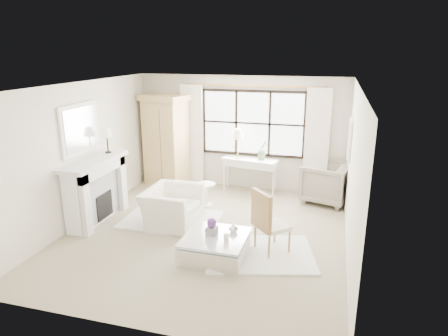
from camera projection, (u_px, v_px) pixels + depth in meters
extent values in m
plane|color=tan|center=(206.00, 233.00, 7.41)|extent=(5.50, 5.50, 0.00)
plane|color=white|center=(204.00, 85.00, 6.64)|extent=(5.50, 5.50, 0.00)
plane|color=beige|center=(241.00, 133.00, 9.56)|extent=(5.00, 0.00, 5.00)
plane|color=beige|center=(129.00, 228.00, 4.49)|extent=(5.00, 0.00, 5.00)
plane|color=white|center=(81.00, 154.00, 7.67)|extent=(0.00, 5.50, 5.50)
plane|color=silver|center=(353.00, 175.00, 6.39)|extent=(0.00, 5.50, 5.50)
cube|color=white|center=(253.00, 123.00, 9.40)|extent=(2.40, 0.02, 1.50)
cylinder|color=#B47F3E|center=(253.00, 86.00, 9.09)|extent=(3.30, 0.04, 0.04)
cube|color=white|center=(192.00, 136.00, 9.81)|extent=(0.55, 0.10, 2.47)
cube|color=white|center=(317.00, 143.00, 9.04)|extent=(0.55, 0.10, 2.47)
cube|color=white|center=(95.00, 192.00, 7.83)|extent=(0.34, 1.50, 1.18)
cube|color=silver|center=(103.00, 195.00, 7.80)|extent=(0.03, 1.22, 0.97)
cube|color=black|center=(104.00, 206.00, 7.86)|extent=(0.06, 0.52, 0.50)
cube|color=white|center=(93.00, 161.00, 7.64)|extent=(0.58, 1.66, 0.08)
cube|color=white|center=(80.00, 129.00, 7.52)|extent=(0.05, 1.15, 0.95)
cube|color=silver|center=(81.00, 129.00, 7.51)|extent=(0.02, 1.00, 0.80)
cube|color=white|center=(350.00, 140.00, 7.91)|extent=(0.04, 0.62, 0.82)
cube|color=#BEB093|center=(349.00, 140.00, 7.91)|extent=(0.01, 0.52, 0.72)
cylinder|color=black|center=(108.00, 152.00, 8.08)|extent=(0.12, 0.12, 0.03)
cylinder|color=black|center=(108.00, 144.00, 8.03)|extent=(0.03, 0.03, 0.30)
cone|color=#FFF2D0|center=(107.00, 132.00, 7.97)|extent=(0.22, 0.22, 0.18)
cube|color=tan|center=(166.00, 144.00, 9.80)|extent=(1.13, 0.86, 2.10)
cube|color=tan|center=(164.00, 98.00, 9.47)|extent=(1.27, 0.99, 0.14)
cube|color=white|center=(250.00, 164.00, 9.43)|extent=(1.29, 0.61, 0.14)
cube|color=white|center=(250.00, 160.00, 9.40)|extent=(1.36, 0.66, 0.06)
cylinder|color=#B6953F|center=(238.00, 157.00, 9.48)|extent=(0.14, 0.14, 0.03)
cylinder|color=#B6953F|center=(238.00, 147.00, 9.41)|extent=(0.02, 0.02, 0.46)
cone|color=#F9EFCB|center=(238.00, 134.00, 9.31)|extent=(0.28, 0.28, 0.22)
imported|color=#57724C|center=(263.00, 150.00, 9.25)|extent=(0.33, 0.33, 0.47)
cylinder|color=white|center=(206.00, 205.00, 8.71)|extent=(0.26, 0.26, 0.03)
cylinder|color=white|center=(206.00, 195.00, 8.64)|extent=(0.06, 0.06, 0.44)
cylinder|color=white|center=(206.00, 184.00, 8.58)|extent=(0.40, 0.40, 0.03)
cube|color=silver|center=(172.00, 219.00, 7.96)|extent=(1.88, 1.33, 0.03)
cube|color=white|center=(260.00, 254.00, 6.63)|extent=(2.03, 1.72, 0.03)
imported|color=white|center=(172.00, 206.00, 7.72)|extent=(1.00, 1.13, 0.71)
imported|color=gray|center=(326.00, 183.00, 8.82)|extent=(1.20, 1.18, 0.89)
cube|color=silver|center=(273.00, 226.00, 6.62)|extent=(0.66, 0.66, 0.07)
cube|color=#A57A45|center=(261.00, 211.00, 6.43)|extent=(0.36, 0.39, 0.60)
cube|color=silver|center=(215.00, 248.00, 6.51)|extent=(1.01, 1.01, 0.32)
cube|color=silver|center=(215.00, 237.00, 6.45)|extent=(1.01, 1.01, 0.04)
cube|color=slate|center=(212.00, 231.00, 6.49)|extent=(0.18, 0.18, 0.13)
sphere|color=#582E73|center=(212.00, 223.00, 6.45)|extent=(0.16, 0.16, 0.16)
cylinder|color=silver|center=(226.00, 237.00, 6.27)|extent=(0.08, 0.08, 0.12)
imported|color=silver|center=(233.00, 228.00, 6.56)|extent=(0.18, 0.18, 0.16)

